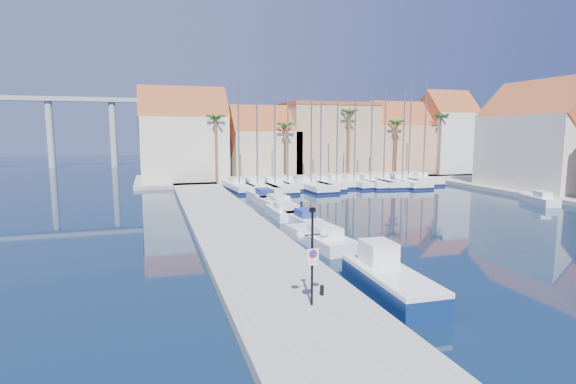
# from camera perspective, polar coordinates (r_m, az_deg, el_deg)

# --- Properties ---
(ground) EXTENTS (260.00, 260.00, 0.00)m
(ground) POSITION_cam_1_polar(r_m,az_deg,el_deg) (26.21, 18.46, -9.57)
(ground) COLOR black
(ground) RESTS_ON ground
(quay_west) EXTENTS (6.00, 77.00, 0.50)m
(quay_west) POSITION_cam_1_polar(r_m,az_deg,el_deg) (35.02, -7.23, -4.44)
(quay_west) COLOR gray
(quay_west) RESTS_ON ground
(shore_north) EXTENTS (54.00, 16.00, 0.50)m
(shore_north) POSITION_cam_1_polar(r_m,az_deg,el_deg) (72.98, 2.84, 1.99)
(shore_north) COLOR gray
(shore_north) RESTS_ON ground
(lamp_post) EXTENTS (1.39, 0.43, 4.10)m
(lamp_post) POSITION_cam_1_polar(r_m,az_deg,el_deg) (18.28, 3.10, -6.31)
(lamp_post) COLOR black
(lamp_post) RESTS_ON quay_west
(bollard) EXTENTS (0.18, 0.18, 0.44)m
(bollard) POSITION_cam_1_polar(r_m,az_deg,el_deg) (20.13, 4.33, -12.34)
(bollard) COLOR black
(bollard) RESTS_ON quay_west
(fishing_boat) EXTENTS (2.38, 6.61, 2.29)m
(fishing_boat) POSITION_cam_1_polar(r_m,az_deg,el_deg) (21.89, 12.66, -10.72)
(fishing_boat) COLOR navy
(fishing_boat) RESTS_ON ground
(motorboat_west_0) EXTENTS (2.92, 7.11, 1.40)m
(motorboat_west_0) POSITION_cam_1_polar(r_m,az_deg,el_deg) (30.47, 4.18, -5.75)
(motorboat_west_0) COLOR white
(motorboat_west_0) RESTS_ON ground
(motorboat_west_1) EXTENTS (1.95, 5.36, 1.40)m
(motorboat_west_1) POSITION_cam_1_polar(r_m,az_deg,el_deg) (36.50, 1.91, -3.47)
(motorboat_west_1) COLOR white
(motorboat_west_1) RESTS_ON ground
(motorboat_west_2) EXTENTS (1.72, 5.28, 1.40)m
(motorboat_west_2) POSITION_cam_1_polar(r_m,az_deg,el_deg) (39.83, -0.87, -2.51)
(motorboat_west_2) COLOR white
(motorboat_west_2) RESTS_ON ground
(motorboat_west_3) EXTENTS (2.82, 7.10, 1.40)m
(motorboat_west_3) POSITION_cam_1_polar(r_m,az_deg,el_deg) (44.44, -1.50, -1.43)
(motorboat_west_3) COLOR white
(motorboat_west_3) RESTS_ON ground
(motorboat_west_4) EXTENTS (2.37, 6.66, 1.40)m
(motorboat_west_4) POSITION_cam_1_polar(r_m,az_deg,el_deg) (49.29, -3.18, -0.52)
(motorboat_west_4) COLOR white
(motorboat_west_4) RESTS_ON ground
(motorboat_east_1) EXTENTS (2.81, 5.17, 1.40)m
(motorboat_east_1) POSITION_cam_1_polar(r_m,az_deg,el_deg) (53.71, 29.35, -0.83)
(motorboat_east_1) COLOR white
(motorboat_east_1) RESTS_ON ground
(sailboat_0) EXTENTS (3.04, 9.13, 13.48)m
(sailboat_0) POSITION_cam_1_polar(r_m,az_deg,el_deg) (57.99, -6.33, 0.81)
(sailboat_0) COLOR white
(sailboat_0) RESTS_ON ground
(sailboat_1) EXTENTS (3.68, 11.59, 12.07)m
(sailboat_1) POSITION_cam_1_polar(r_m,az_deg,el_deg) (57.83, -4.09, 0.76)
(sailboat_1) COLOR white
(sailboat_1) RESTS_ON ground
(sailboat_2) EXTENTS (3.37, 12.10, 14.74)m
(sailboat_2) POSITION_cam_1_polar(r_m,az_deg,el_deg) (58.71, -1.86, 0.90)
(sailboat_2) COLOR white
(sailboat_2) RESTS_ON ground
(sailboat_3) EXTENTS (2.18, 8.10, 13.13)m
(sailboat_3) POSITION_cam_1_polar(r_m,az_deg,el_deg) (60.20, -0.15, 1.13)
(sailboat_3) COLOR white
(sailboat_3) RESTS_ON ground
(sailboat_4) EXTENTS (3.81, 11.96, 13.75)m
(sailboat_4) POSITION_cam_1_polar(r_m,az_deg,el_deg) (59.25, 2.67, 0.95)
(sailboat_4) COLOR white
(sailboat_4) RESTS_ON ground
(sailboat_5) EXTENTS (3.77, 11.05, 12.72)m
(sailboat_5) POSITION_cam_1_polar(r_m,az_deg,el_deg) (61.02, 3.88, 1.14)
(sailboat_5) COLOR white
(sailboat_5) RESTS_ON ground
(sailboat_6) EXTENTS (2.54, 8.36, 14.18)m
(sailboat_6) POSITION_cam_1_polar(r_m,az_deg,el_deg) (62.50, 5.99, 1.35)
(sailboat_6) COLOR white
(sailboat_6) RESTS_ON ground
(sailboat_7) EXTENTS (3.22, 9.64, 13.53)m
(sailboat_7) POSITION_cam_1_polar(r_m,az_deg,el_deg) (62.85, 8.13, 1.31)
(sailboat_7) COLOR white
(sailboat_7) RESTS_ON ground
(sailboat_8) EXTENTS (3.02, 10.48, 12.94)m
(sailboat_8) POSITION_cam_1_polar(r_m,az_deg,el_deg) (63.65, 10.17, 1.32)
(sailboat_8) COLOR white
(sailboat_8) RESTS_ON ground
(sailboat_9) EXTENTS (3.72, 11.34, 13.31)m
(sailboat_9) POSITION_cam_1_polar(r_m,az_deg,el_deg) (64.70, 11.78, 1.38)
(sailboat_9) COLOR white
(sailboat_9) RESTS_ON ground
(sailboat_10) EXTENTS (3.17, 11.69, 12.90)m
(sailboat_10) POSITION_cam_1_polar(r_m,az_deg,el_deg) (65.23, 13.97, 1.35)
(sailboat_10) COLOR white
(sailboat_10) RESTS_ON ground
(sailboat_11) EXTENTS (2.82, 9.23, 14.78)m
(sailboat_11) POSITION_cam_1_polar(r_m,az_deg,el_deg) (67.41, 14.81, 1.59)
(sailboat_11) COLOR white
(sailboat_11) RESTS_ON ground
(sailboat_12) EXTENTS (2.65, 8.67, 14.78)m
(sailboat_12) POSITION_cam_1_polar(r_m,az_deg,el_deg) (68.52, 16.56, 1.63)
(sailboat_12) COLOR white
(sailboat_12) RESTS_ON ground
(building_0) EXTENTS (12.30, 9.00, 13.50)m
(building_0) POSITION_cam_1_polar(r_m,az_deg,el_deg) (67.41, -13.13, 6.66)
(building_0) COLOR beige
(building_0) RESTS_ON shore_north
(building_1) EXTENTS (10.30, 8.00, 11.00)m
(building_1) POSITION_cam_1_polar(r_m,az_deg,el_deg) (69.34, -3.11, 5.86)
(building_1) COLOR #C5B08A
(building_1) RESTS_ON shore_north
(building_2) EXTENTS (14.20, 10.20, 11.50)m
(building_2) POSITION_cam_1_polar(r_m,az_deg,el_deg) (73.69, 5.08, 6.71)
(building_2) COLOR tan
(building_2) RESTS_ON shore_north
(building_3) EXTENTS (10.30, 8.00, 12.00)m
(building_3) POSITION_cam_1_polar(r_m,az_deg,el_deg) (78.15, 13.58, 6.29)
(building_3) COLOR tan
(building_3) RESTS_ON shore_north
(building_4) EXTENTS (8.30, 8.00, 14.00)m
(building_4) POSITION_cam_1_polar(r_m,az_deg,el_deg) (82.27, 19.40, 6.90)
(building_4) COLOR silver
(building_4) RESTS_ON shore_north
(building_6) EXTENTS (9.00, 14.30, 13.50)m
(building_6) POSITION_cam_1_polar(r_m,az_deg,el_deg) (64.40, 29.65, 5.80)
(building_6) COLOR beige
(building_6) RESTS_ON shore_east
(palm_0) EXTENTS (2.60, 2.60, 10.15)m
(palm_0) POSITION_cam_1_polar(r_m,az_deg,el_deg) (62.87, -9.19, 9.02)
(palm_0) COLOR brown
(palm_0) RESTS_ON shore_north
(palm_1) EXTENTS (2.60, 2.60, 9.15)m
(palm_1) POSITION_cam_1_polar(r_m,az_deg,el_deg) (65.01, -0.32, 8.25)
(palm_1) COLOR brown
(palm_1) RESTS_ON shore_north
(palm_2) EXTENTS (2.60, 2.60, 11.15)m
(palm_2) POSITION_cam_1_polar(r_m,az_deg,el_deg) (68.61, 7.82, 9.72)
(palm_2) COLOR brown
(palm_2) RESTS_ON shore_north
(palm_3) EXTENTS (2.60, 2.60, 9.65)m
(palm_3) POSITION_cam_1_polar(r_m,az_deg,el_deg) (72.30, 13.62, 8.36)
(palm_3) COLOR brown
(palm_3) RESTS_ON shore_north
(palm_4) EXTENTS (2.60, 2.60, 10.65)m
(palm_4) POSITION_cam_1_polar(r_m,az_deg,el_deg) (76.70, 18.85, 8.82)
(palm_4) COLOR brown
(palm_4) RESTS_ON shore_north
(viaduct) EXTENTS (48.00, 2.20, 14.45)m
(viaduct) POSITION_cam_1_polar(r_m,az_deg,el_deg) (105.11, -30.81, 8.14)
(viaduct) COLOR #9E9E99
(viaduct) RESTS_ON ground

